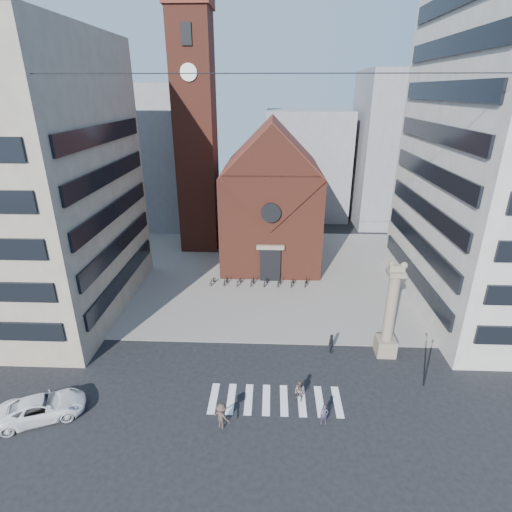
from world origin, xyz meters
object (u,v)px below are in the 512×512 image
Objects in this scene: scooter_0 at (213,281)px; traffic_light at (428,361)px; pedestrian_0 at (324,415)px; pedestrian_2 at (331,344)px; white_car at (42,407)px; lion_column at (389,319)px; pedestrian_1 at (299,391)px.

traffic_light is at bearing -26.17° from scooter_0.
pedestrian_0 is 8.24m from pedestrian_2.
white_car is 3.37× the size of scooter_0.
traffic_light is at bearing -104.08° from white_car.
white_car is at bearing -97.71° from scooter_0.
traffic_light reaches higher than white_car.
white_car reaches higher than pedestrian_0.
lion_column is at bearing 48.33° from pedestrian_0.
pedestrian_0 is 23.22m from scooter_0.
scooter_0 is (-8.98, 18.53, -0.34)m from pedestrian_1.
pedestrian_1 reaches higher than white_car.
lion_column reaches higher than scooter_0.
pedestrian_0 is (19.44, 0.14, -0.01)m from white_car.
lion_column is at bearing 116.46° from traffic_light.
white_car is 3.18× the size of pedestrian_2.
pedestrian_0 is 0.93× the size of scooter_0.
traffic_light is 2.42× the size of pedestrian_2.
traffic_light is 10.00m from pedestrian_1.
pedestrian_2 is at bearing -91.35° from white_car.
pedestrian_0 is at bearing -165.85° from pedestrian_2.
traffic_light is at bearing -96.32° from pedestrian_2.
traffic_light reaches higher than pedestrian_0.
lion_column is 5.30m from pedestrian_2.
lion_column is 4.89× the size of pedestrian_2.
pedestrian_2 is at bearing -30.82° from scooter_0.
scooter_0 is (-10.53, 20.69, -0.29)m from pedestrian_0.
white_car is 22.52m from pedestrian_2.
pedestrian_0 is (-6.16, -8.10, -2.68)m from lion_column.
pedestrian_2 is at bearing 112.79° from pedestrian_1.
scooter_0 is (-12.05, 12.59, -0.40)m from pedestrian_2.
pedestrian_1 is at bearing -142.37° from lion_column.
pedestrian_1 is 6.69m from pedestrian_2.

